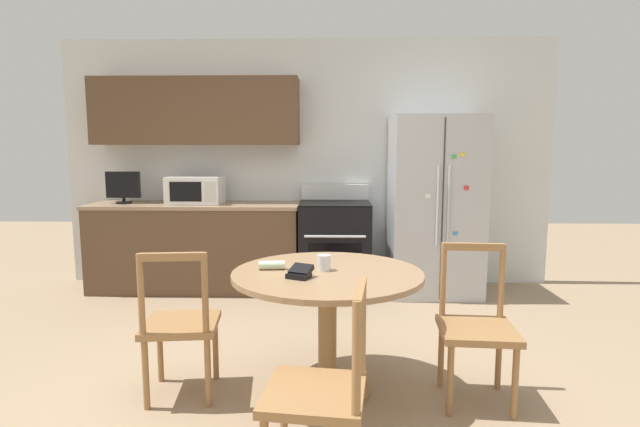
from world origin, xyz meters
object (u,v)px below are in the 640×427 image
(microwave, at_px, (196,190))
(wallet, at_px, (300,273))
(dining_chair_right, at_px, (476,328))
(candle_glass, at_px, (324,264))
(countertop_tv, at_px, (123,187))
(refrigerator, at_px, (435,206))
(dining_chair_near, at_px, (321,393))
(dining_chair_left, at_px, (180,325))
(oven_range, at_px, (335,246))

(microwave, distance_m, wallet, 2.64)
(dining_chair_right, bearing_deg, candle_glass, -2.35)
(microwave, height_order, countertop_tv, countertop_tv)
(candle_glass, distance_m, wallet, 0.21)
(refrigerator, height_order, dining_chair_near, refrigerator)
(refrigerator, height_order, microwave, refrigerator)
(microwave, xyz_separation_m, countertop_tv, (-0.74, -0.00, 0.04))
(refrigerator, xyz_separation_m, dining_chair_left, (-1.92, -2.20, -0.45))
(countertop_tv, distance_m, dining_chair_left, 2.66)
(refrigerator, bearing_deg, dining_chair_left, -131.04)
(dining_chair_near, distance_m, candle_glass, 0.96)
(oven_range, distance_m, wallet, 2.34)
(countertop_tv, relative_size, candle_glass, 3.69)
(microwave, distance_m, dining_chair_left, 2.40)
(microwave, height_order, dining_chair_left, microwave)
(dining_chair_near, xyz_separation_m, candle_glass, (-0.00, 0.90, 0.35))
(dining_chair_left, height_order, candle_glass, dining_chair_left)
(dining_chair_near, height_order, candle_glass, dining_chair_near)
(dining_chair_near, relative_size, dining_chair_right, 1.00)
(oven_range, bearing_deg, wallet, -95.16)
(refrigerator, distance_m, candle_glass, 2.36)
(dining_chair_left, height_order, wallet, dining_chair_left)
(countertop_tv, relative_size, wallet, 2.07)
(candle_glass, bearing_deg, countertop_tv, 134.14)
(dining_chair_right, distance_m, wallet, 1.07)
(candle_glass, bearing_deg, wallet, -128.00)
(countertop_tv, bearing_deg, dining_chair_near, -55.53)
(dining_chair_left, bearing_deg, dining_chair_right, -6.10)
(dining_chair_near, bearing_deg, countertop_tv, 41.39)
(candle_glass, bearing_deg, microwave, 121.98)
(microwave, bearing_deg, dining_chair_left, -77.30)
(candle_glass, bearing_deg, dining_chair_left, -173.13)
(oven_range, xyz_separation_m, dining_chair_right, (0.81, -2.25, -0.03))
(refrigerator, relative_size, dining_chair_right, 1.97)
(oven_range, xyz_separation_m, wallet, (-0.21, -2.31, 0.30))
(oven_range, height_order, dining_chair_near, oven_range)
(oven_range, bearing_deg, dining_chair_near, -91.38)
(dining_chair_near, bearing_deg, dining_chair_right, -40.91)
(oven_range, distance_m, dining_chair_near, 3.04)
(countertop_tv, bearing_deg, oven_range, -0.38)
(microwave, relative_size, wallet, 3.29)
(countertop_tv, height_order, dining_chair_right, countertop_tv)
(countertop_tv, bearing_deg, wallet, -49.86)
(dining_chair_near, height_order, wallet, dining_chair_near)
(refrigerator, bearing_deg, oven_range, 177.52)
(dining_chair_right, xyz_separation_m, candle_glass, (-0.88, 0.10, 0.35))
(dining_chair_near, distance_m, dining_chair_left, 1.16)
(microwave, xyz_separation_m, candle_glass, (1.35, -2.16, -0.25))
(dining_chair_right, height_order, wallet, dining_chair_right)
(wallet, bearing_deg, microwave, 117.59)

